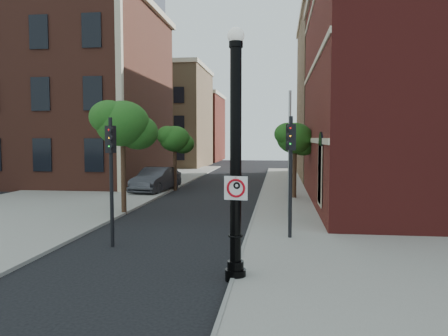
# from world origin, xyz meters

# --- Properties ---
(ground) EXTENTS (120.00, 120.00, 0.00)m
(ground) POSITION_xyz_m (0.00, 0.00, 0.00)
(ground) COLOR black
(ground) RESTS_ON ground
(sidewalk_right) EXTENTS (8.00, 60.00, 0.12)m
(sidewalk_right) POSITION_xyz_m (6.00, 10.00, 0.06)
(sidewalk_right) COLOR gray
(sidewalk_right) RESTS_ON ground
(sidewalk_left) EXTENTS (10.00, 50.00, 0.12)m
(sidewalk_left) POSITION_xyz_m (-9.00, 18.00, 0.06)
(sidewalk_left) COLOR gray
(sidewalk_left) RESTS_ON ground
(curb_edge) EXTENTS (0.10, 60.00, 0.14)m
(curb_edge) POSITION_xyz_m (2.05, 10.00, 0.07)
(curb_edge) COLOR gray
(curb_edge) RESTS_ON ground
(victorian_building) EXTENTS (18.60, 14.60, 17.95)m
(victorian_building) POSITION_xyz_m (-16.00, 23.97, 8.74)
(victorian_building) COLOR brown
(victorian_building) RESTS_ON ground
(bg_building_tan_a) EXTENTS (12.00, 12.00, 12.00)m
(bg_building_tan_a) POSITION_xyz_m (-12.00, 44.00, 6.00)
(bg_building_tan_a) COLOR #987A52
(bg_building_tan_a) RESTS_ON ground
(bg_building_red) EXTENTS (12.00, 12.00, 10.00)m
(bg_building_red) POSITION_xyz_m (-12.00, 58.00, 5.00)
(bg_building_red) COLOR maroon
(bg_building_red) RESTS_ON ground
(bg_building_tan_b) EXTENTS (22.00, 14.00, 14.00)m
(bg_building_tan_b) POSITION_xyz_m (16.00, 30.00, 7.00)
(bg_building_tan_b) COLOR #987A52
(bg_building_tan_b) RESTS_ON ground
(lamppost) EXTENTS (0.54, 0.54, 6.36)m
(lamppost) POSITION_xyz_m (2.10, 0.71, 2.94)
(lamppost) COLOR black
(lamppost) RESTS_ON ground
(no_parking_sign) EXTENTS (0.59, 0.12, 0.60)m
(no_parking_sign) POSITION_xyz_m (2.12, 0.55, 2.40)
(no_parking_sign) COLOR white
(no_parking_sign) RESTS_ON ground
(parked_car) EXTENTS (2.38, 5.22, 1.66)m
(parked_car) POSITION_xyz_m (-4.97, 18.03, 0.83)
(parked_car) COLOR #313136
(parked_car) RESTS_ON ground
(traffic_signal_left) EXTENTS (0.34, 0.38, 4.31)m
(traffic_signal_left) POSITION_xyz_m (-2.33, 3.62, 2.90)
(traffic_signal_left) COLOR black
(traffic_signal_left) RESTS_ON ground
(traffic_signal_right) EXTENTS (0.35, 0.39, 4.39)m
(traffic_signal_right) POSITION_xyz_m (3.58, 5.22, 2.96)
(traffic_signal_right) COLOR black
(traffic_signal_right) RESTS_ON ground
(utility_pole) EXTENTS (0.11, 0.11, 5.60)m
(utility_pole) POSITION_xyz_m (3.61, 8.29, 2.80)
(utility_pole) COLOR #999999
(utility_pole) RESTS_ON ground
(street_tree_a) EXTENTS (2.98, 2.70, 5.37)m
(street_tree_a) POSITION_xyz_m (-4.07, 9.63, 4.24)
(street_tree_a) COLOR black
(street_tree_a) RESTS_ON ground
(street_tree_b) EXTENTS (2.47, 2.23, 4.44)m
(street_tree_b) POSITION_xyz_m (-3.89, 19.12, 3.50)
(street_tree_b) COLOR black
(street_tree_b) RESTS_ON ground
(street_tree_c) EXTENTS (2.50, 2.26, 4.51)m
(street_tree_c) POSITION_xyz_m (4.12, 15.69, 3.55)
(street_tree_c) COLOR black
(street_tree_c) RESTS_ON ground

